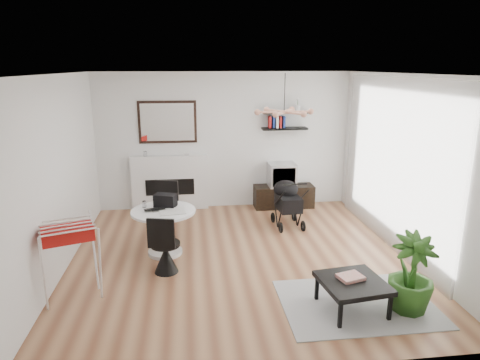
{
  "coord_description": "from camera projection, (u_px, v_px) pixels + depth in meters",
  "views": [
    {
      "loc": [
        -0.71,
        -5.89,
        2.81
      ],
      "look_at": [
        0.06,
        0.4,
        1.11
      ],
      "focal_mm": 32.0,
      "sensor_mm": 36.0,
      "label": 1
    }
  ],
  "objects": [
    {
      "name": "floor",
      "position": [
        239.0,
        258.0,
        6.46
      ],
      "size": [
        5.0,
        5.0,
        0.0
      ],
      "primitive_type": "plane",
      "color": "brown",
      "rests_on": "ground"
    },
    {
      "name": "ceiling",
      "position": [
        239.0,
        74.0,
        5.76
      ],
      "size": [
        5.0,
        5.0,
        0.0
      ],
      "primitive_type": "plane",
      "color": "white",
      "rests_on": "wall_back"
    },
    {
      "name": "wall_back",
      "position": [
        224.0,
        141.0,
        8.5
      ],
      "size": [
        5.0,
        0.0,
        5.0
      ],
      "primitive_type": "plane",
      "rotation": [
        1.57,
        0.0,
        0.0
      ],
      "color": "white",
      "rests_on": "floor"
    },
    {
      "name": "wall_left",
      "position": [
        57.0,
        176.0,
        5.82
      ],
      "size": [
        0.0,
        5.0,
        5.0
      ],
      "primitive_type": "plane",
      "rotation": [
        1.57,
        0.0,
        1.57
      ],
      "color": "white",
      "rests_on": "floor"
    },
    {
      "name": "wall_right",
      "position": [
        405.0,
        166.0,
        6.4
      ],
      "size": [
        0.0,
        5.0,
        5.0
      ],
      "primitive_type": "plane",
      "rotation": [
        1.57,
        0.0,
        -1.57
      ],
      "color": "white",
      "rests_on": "floor"
    },
    {
      "name": "sheer_curtain",
      "position": [
        392.0,
        163.0,
        6.58
      ],
      "size": [
        0.04,
        3.6,
        2.6
      ],
      "primitive_type": "cube",
      "color": "white",
      "rests_on": "wall_right"
    },
    {
      "name": "fireplace",
      "position": [
        170.0,
        176.0,
        8.47
      ],
      "size": [
        1.5,
        0.17,
        2.16
      ],
      "color": "white",
      "rests_on": "floor"
    },
    {
      "name": "shelf_lower",
      "position": [
        284.0,
        129.0,
        8.45
      ],
      "size": [
        0.9,
        0.25,
        0.04
      ],
      "primitive_type": "cube",
      "color": "black",
      "rests_on": "wall_back"
    },
    {
      "name": "shelf_upper",
      "position": [
        285.0,
        112.0,
        8.37
      ],
      "size": [
        0.9,
        0.25,
        0.04
      ],
      "primitive_type": "cube",
      "color": "black",
      "rests_on": "wall_back"
    },
    {
      "name": "pendant_lamp",
      "position": [
        284.0,
        112.0,
        6.27
      ],
      "size": [
        0.9,
        0.9,
        0.1
      ],
      "primitive_type": null,
      "color": "tan",
      "rests_on": "ceiling"
    },
    {
      "name": "tv_console",
      "position": [
        284.0,
        196.0,
        8.72
      ],
      "size": [
        1.2,
        0.42,
        0.45
      ],
      "primitive_type": "cube",
      "color": "black",
      "rests_on": "floor"
    },
    {
      "name": "crt_tv",
      "position": [
        282.0,
        175.0,
        8.6
      ],
      "size": [
        0.54,
        0.47,
        0.47
      ],
      "color": "silver",
      "rests_on": "tv_console"
    },
    {
      "name": "dining_table",
      "position": [
        164.0,
        225.0,
        6.48
      ],
      "size": [
        0.97,
        0.97,
        0.71
      ],
      "color": "white",
      "rests_on": "floor"
    },
    {
      "name": "laptop",
      "position": [
        155.0,
        211.0,
        6.36
      ],
      "size": [
        0.35,
        0.27,
        0.02
      ],
      "primitive_type": "imported",
      "rotation": [
        0.0,
        0.0,
        0.23
      ],
      "color": "black",
      "rests_on": "dining_table"
    },
    {
      "name": "black_bag",
      "position": [
        165.0,
        200.0,
        6.56
      ],
      "size": [
        0.37,
        0.29,
        0.2
      ],
      "primitive_type": "cube",
      "rotation": [
        0.0,
        0.0,
        -0.34
      ],
      "color": "black",
      "rests_on": "dining_table"
    },
    {
      "name": "newspaper",
      "position": [
        172.0,
        211.0,
        6.34
      ],
      "size": [
        0.42,
        0.36,
        0.01
      ],
      "primitive_type": "cube",
      "rotation": [
        0.0,
        0.0,
        0.14
      ],
      "color": "silver",
      "rests_on": "dining_table"
    },
    {
      "name": "drinking_glass",
      "position": [
        144.0,
        204.0,
        6.53
      ],
      "size": [
        0.06,
        0.06,
        0.1
      ],
      "primitive_type": "cylinder",
      "color": "white",
      "rests_on": "dining_table"
    },
    {
      "name": "chair_far",
      "position": [
        164.0,
        220.0,
        7.15
      ],
      "size": [
        0.49,
        0.5,
        0.95
      ],
      "rotation": [
        0.0,
        0.0,
        -0.3
      ],
      "color": "black",
      "rests_on": "floor"
    },
    {
      "name": "chair_near",
      "position": [
        165.0,
        255.0,
        5.93
      ],
      "size": [
        0.43,
        0.44,
        0.86
      ],
      "rotation": [
        0.0,
        0.0,
        2.93
      ],
      "color": "black",
      "rests_on": "floor"
    },
    {
      "name": "drying_rack",
      "position": [
        70.0,
        260.0,
        5.19
      ],
      "size": [
        0.83,
        0.81,
        1.0
      ],
      "rotation": [
        0.0,
        0.0,
        0.34
      ],
      "color": "white",
      "rests_on": "floor"
    },
    {
      "name": "stroller",
      "position": [
        287.0,
        205.0,
        7.67
      ],
      "size": [
        0.5,
        0.77,
        0.91
      ],
      "rotation": [
        0.0,
        0.0,
        0.07
      ],
      "color": "black",
      "rests_on": "floor"
    },
    {
      "name": "rug",
      "position": [
        357.0,
        303.0,
        5.21
      ],
      "size": [
        1.83,
        1.32,
        0.01
      ],
      "primitive_type": "cube",
      "color": "#9C9C9C",
      "rests_on": "floor"
    },
    {
      "name": "coffee_table",
      "position": [
        353.0,
        284.0,
        5.0
      ],
      "size": [
        0.8,
        0.8,
        0.37
      ],
      "rotation": [
        0.0,
        0.0,
        0.13
      ],
      "color": "black",
      "rests_on": "rug"
    },
    {
      "name": "magazines",
      "position": [
        351.0,
        277.0,
        5.03
      ],
      "size": [
        0.33,
        0.29,
        0.04
      ],
      "primitive_type": "cube",
      "rotation": [
        0.0,
        0.0,
        0.28
      ],
      "color": "#C03F30",
      "rests_on": "coffee_table"
    },
    {
      "name": "potted_plant",
      "position": [
        411.0,
        274.0,
        4.95
      ],
      "size": [
        0.55,
        0.55,
        0.95
      ],
      "primitive_type": "imported",
      "rotation": [
        0.0,
        0.0,
        0.02
      ],
      "color": "#265317",
      "rests_on": "floor"
    }
  ]
}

